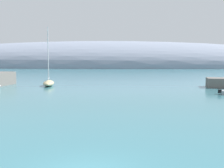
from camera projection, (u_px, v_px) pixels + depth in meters
distant_ridge at (94, 67)px, 194.05m from camera, size 338.71×89.88×36.44m
sailboat_sand_near_shore at (49, 83)px, 47.16m from camera, size 3.29×6.63×10.15m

